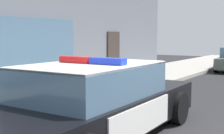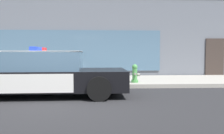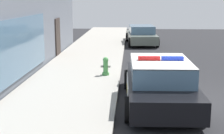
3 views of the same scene
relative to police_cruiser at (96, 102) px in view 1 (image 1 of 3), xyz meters
The scene contains 3 objects.
sidewalk 3.18m from the police_cruiser, 76.37° to the left, with size 48.00×3.50×0.15m, color #A39E93.
police_cruiser is the anchor object (origin of this frame).
fire_hydrant 3.63m from the police_cruiser, 30.95° to the left, with size 0.34×0.39×0.73m.
Camera 1 is at (-5.05, -2.33, 1.85)m, focal length 48.43 mm.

